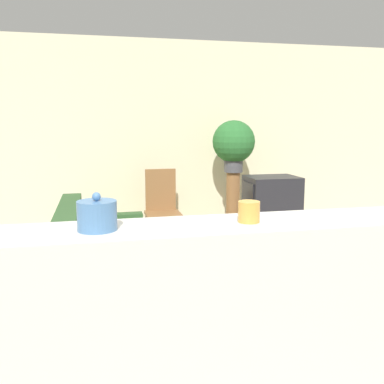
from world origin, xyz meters
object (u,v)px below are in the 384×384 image
potted_plant (234,143)px  wooden_chair (162,206)px  couch (101,261)px  decorative_bowl (97,215)px  television (271,199)px

potted_plant → wooden_chair: bearing=-179.4°
couch → potted_plant: size_ratio=2.63×
decorative_bowl → television: bearing=51.8°
decorative_bowl → wooden_chair: bearing=76.2°
wooden_chair → decorative_bowl: decorative_bowl is taller
couch → television: (1.93, 0.45, 0.46)m
decorative_bowl → couch: bearing=89.5°
wooden_chair → potted_plant: size_ratio=1.48×
couch → decorative_bowl: decorative_bowl is taller
wooden_chair → decorative_bowl: bearing=-103.8°
wooden_chair → decorative_bowl: 3.49m
couch → television: television is taller
couch → wooden_chair: size_ratio=1.78×
wooden_chair → television: bearing=-37.4°
television → decorative_bowl: 3.18m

